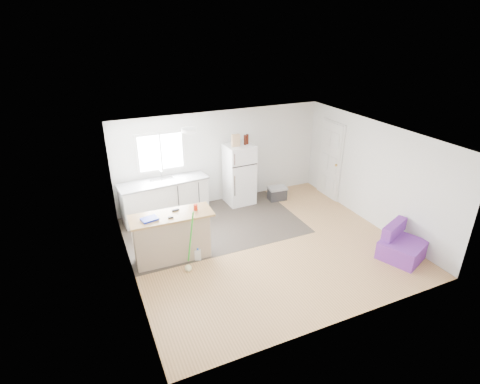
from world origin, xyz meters
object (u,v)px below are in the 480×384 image
(purple_seat, at_px, (401,246))
(cardboard_box, at_px, (236,140))
(bottle_left, at_px, (245,140))
(bottle_right, at_px, (247,139))
(refrigerator, at_px, (239,174))
(cleaner_jug, at_px, (198,254))
(peninsula, at_px, (172,237))
(mop, at_px, (189,259))
(cooler, at_px, (277,193))
(blue_tray, at_px, (150,219))
(kitchen_cabinets, at_px, (165,198))
(red_cup, at_px, (196,207))

(purple_seat, distance_m, cardboard_box, 4.40)
(bottle_left, bearing_deg, bottle_right, 23.01)
(purple_seat, distance_m, bottle_right, 4.29)
(refrigerator, xyz_separation_m, cleaner_jug, (-1.84, -2.09, -0.67))
(cleaner_jug, bearing_deg, peninsula, 170.10)
(refrigerator, relative_size, bottle_right, 6.30)
(purple_seat, height_order, mop, mop)
(cooler, distance_m, mop, 3.70)
(cleaner_jug, xyz_separation_m, blue_tray, (-0.83, 0.23, 0.88))
(refrigerator, height_order, cleaner_jug, refrigerator)
(cleaner_jug, height_order, bottle_left, bottle_left)
(cooler, height_order, cardboard_box, cardboard_box)
(mop, distance_m, bottle_left, 3.53)
(blue_tray, bearing_deg, cooler, 23.33)
(kitchen_cabinets, height_order, mop, mop)
(mop, bearing_deg, kitchen_cabinets, 73.02)
(peninsula, distance_m, cleaner_jug, 0.64)
(peninsula, bearing_deg, cardboard_box, 41.00)
(red_cup, bearing_deg, mop, -123.73)
(bottle_left, bearing_deg, cooler, -16.02)
(peninsula, xyz_separation_m, red_cup, (0.52, -0.01, 0.55))
(cooler, bearing_deg, peninsula, -149.79)
(cleaner_jug, bearing_deg, kitchen_cabinets, 114.62)
(refrigerator, relative_size, purple_seat, 1.54)
(mop, relative_size, cardboard_box, 4.24)
(purple_seat, height_order, blue_tray, blue_tray)
(mop, bearing_deg, peninsula, 95.74)
(cooler, height_order, cleaner_jug, cooler)
(kitchen_cabinets, height_order, cooler, kitchen_cabinets)
(cleaner_jug, height_order, red_cup, red_cup)
(cardboard_box, bearing_deg, cleaner_jug, -130.36)
(mop, distance_m, red_cup, 1.02)
(cooler, bearing_deg, mop, -141.35)
(purple_seat, relative_size, red_cup, 8.53)
(cooler, xyz_separation_m, bottle_left, (-0.84, 0.24, 1.51))
(kitchen_cabinets, distance_m, purple_seat, 5.37)
(cooler, xyz_separation_m, red_cup, (-2.74, -1.55, 0.86))
(cleaner_jug, xyz_separation_m, cardboard_box, (1.72, 2.02, 1.60))
(cleaner_jug, distance_m, bottle_left, 3.26)
(cooler, relative_size, bottle_right, 2.02)
(red_cup, bearing_deg, peninsula, 179.34)
(purple_seat, relative_size, mop, 0.80)
(kitchen_cabinets, relative_size, purple_seat, 2.11)
(peninsula, distance_m, refrigerator, 2.93)
(cardboard_box, height_order, bottle_right, cardboard_box)
(kitchen_cabinets, xyz_separation_m, bottle_right, (2.18, -0.03, 1.22))
(cooler, distance_m, red_cup, 3.26)
(refrigerator, relative_size, cooler, 3.12)
(bottle_right, bearing_deg, cardboard_box, -170.59)
(purple_seat, distance_m, bottle_left, 4.30)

